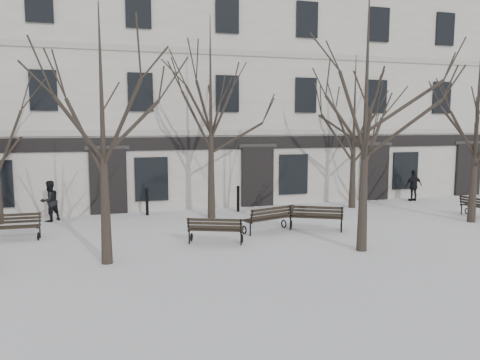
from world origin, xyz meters
name	(u,v)px	position (x,y,z in m)	size (l,w,h in m)	color
ground	(232,255)	(0.00, 0.00, 0.00)	(100.00, 100.00, 0.00)	silver
building	(170,96)	(0.00, 12.96, 5.52)	(40.40, 10.20, 11.40)	beige
tree_1	(102,103)	(-3.70, 0.18, 4.57)	(5.12, 5.12, 7.32)	black
tree_2	(367,87)	(4.08, -0.71, 5.13)	(5.75, 5.75, 8.21)	black
tree_3	(478,105)	(10.71, 1.86, 4.76)	(5.34, 5.34, 7.62)	black
tree_5	(211,93)	(0.68, 5.74, 5.26)	(5.89, 5.89, 8.42)	black
tree_6	(354,113)	(7.72, 6.22, 4.50)	(5.04, 5.04, 7.20)	black
bench_1	(216,229)	(-0.18, 1.42, 0.50)	(1.93, 1.31, 0.93)	black
bench_2	(316,216)	(3.89, 2.23, 0.54)	(2.07, 1.54, 1.00)	black
bench_3	(12,226)	(-6.79, 3.92, 0.49)	(1.83, 0.72, 0.91)	black
bench_4	(269,218)	(2.12, 2.52, 0.54)	(2.07, 1.26, 0.99)	black
bench_5	(480,207)	(11.71, 2.46, 0.48)	(0.87, 1.82, 0.88)	black
bollard_a	(147,201)	(-1.90, 7.08, 0.65)	(0.16, 0.16, 1.22)	black
bollard_b	(238,198)	(2.18, 6.77, 0.64)	(0.15, 0.15, 1.20)	black
pedestrian_b	(51,221)	(-5.87, 6.94, 0.00)	(0.82, 0.64, 1.69)	black
pedestrian_c	(413,201)	(11.80, 7.04, 0.00)	(0.95, 0.39, 1.62)	black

